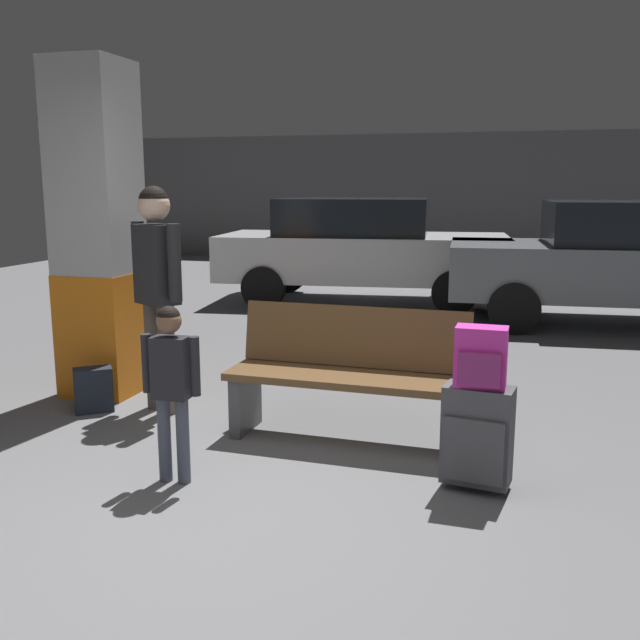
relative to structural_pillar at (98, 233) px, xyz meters
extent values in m
cube|color=slate|center=(1.86, 1.99, -1.37)|extent=(18.00, 18.00, 0.10)
cube|color=#565658|center=(1.86, 10.85, 0.08)|extent=(18.00, 0.12, 2.80)
cube|color=orange|center=(0.00, 0.00, -0.82)|extent=(0.57, 0.57, 1.00)
cube|color=#B2B2B2|center=(0.00, 0.00, 0.51)|extent=(0.56, 0.56, 1.66)
cube|color=brown|center=(2.20, -0.59, -0.88)|extent=(1.61, 0.48, 0.05)
cube|color=brown|center=(2.21, -0.34, -0.65)|extent=(1.60, 0.15, 0.42)
cube|color=#4C4C51|center=(1.48, -0.58, -1.11)|extent=(0.09, 0.40, 0.41)
cube|color=#4C4C51|center=(2.92, -0.61, -1.11)|extent=(0.09, 0.40, 0.41)
cube|color=#4C4C51|center=(3.11, -1.12, -1.00)|extent=(0.40, 0.25, 0.56)
cube|color=#4C4C51|center=(3.09, -1.23, -1.06)|extent=(0.34, 0.07, 0.36)
cube|color=#A5A5AA|center=(3.12, -1.04, -0.73)|extent=(0.14, 0.04, 0.02)
cylinder|color=black|center=(2.96, -1.02, -1.30)|extent=(0.02, 0.05, 0.04)
cylinder|color=black|center=(3.28, -1.06, -1.30)|extent=(0.02, 0.05, 0.04)
cube|color=#D833A5|center=(3.11, -1.12, -0.55)|extent=(0.28, 0.17, 0.34)
cube|color=#8E2B70|center=(3.10, -1.22, -0.60)|extent=(0.23, 0.04, 0.19)
cylinder|color=black|center=(3.11, -1.12, -0.39)|extent=(0.06, 0.03, 0.02)
cylinder|color=#4C5160|center=(1.47, -1.50, -1.07)|extent=(0.08, 0.08, 0.51)
cylinder|color=#4C5160|center=(1.35, -1.51, -1.07)|extent=(0.08, 0.08, 0.51)
cube|color=#232328|center=(1.41, -1.50, -0.64)|extent=(0.21, 0.13, 0.36)
cylinder|color=#232328|center=(1.56, -1.50, -0.62)|extent=(0.06, 0.06, 0.34)
cylinder|color=#232328|center=(1.26, -1.51, -0.62)|extent=(0.06, 0.06, 0.34)
sphere|color=brown|center=(1.41, -1.50, -0.36)|extent=(0.14, 0.14, 0.14)
sphere|color=black|center=(1.41, -1.50, -0.34)|extent=(0.13, 0.13, 0.13)
cylinder|color=white|center=(1.33, -1.40, -0.62)|extent=(0.06, 0.06, 0.10)
cylinder|color=red|center=(1.33, -1.40, -0.54)|extent=(0.01, 0.01, 0.06)
cylinder|color=brown|center=(0.78, -0.38, -0.91)|extent=(0.12, 0.12, 0.83)
cylinder|color=brown|center=(0.61, -0.28, -0.91)|extent=(0.12, 0.12, 0.83)
cube|color=#232326|center=(0.69, -0.33, -0.20)|extent=(0.39, 0.34, 0.59)
cylinder|color=#232326|center=(0.90, -0.45, -0.17)|extent=(0.10, 0.10, 0.56)
cylinder|color=#232326|center=(0.48, -0.21, -0.17)|extent=(0.10, 0.10, 0.56)
sphere|color=beige|center=(0.69, -0.33, 0.24)|extent=(0.24, 0.24, 0.24)
sphere|color=black|center=(0.69, -0.33, 0.27)|extent=(0.22, 0.22, 0.22)
cube|color=#1E232D|center=(0.21, -0.50, -1.15)|extent=(0.32, 0.30, 0.34)
cube|color=#333842|center=(0.15, -0.42, -1.20)|extent=(0.20, 0.16, 0.19)
cylinder|color=black|center=(0.21, -0.50, -0.99)|extent=(0.06, 0.06, 0.02)
cube|color=slate|center=(4.46, 4.25, -0.65)|extent=(4.22, 2.02, 0.64)
cube|color=black|center=(4.61, 4.26, -0.07)|extent=(2.21, 1.70, 0.52)
cylinder|color=black|center=(3.23, 3.35, -1.02)|extent=(0.61, 0.25, 0.60)
cylinder|color=black|center=(3.10, 4.95, -1.02)|extent=(0.61, 0.25, 0.60)
cube|color=silver|center=(1.07, 5.04, -0.65)|extent=(4.27, 2.15, 0.64)
cube|color=black|center=(0.92, 5.02, -0.07)|extent=(2.26, 1.77, 0.52)
cylinder|color=black|center=(2.27, 5.98, -1.02)|extent=(0.62, 0.27, 0.60)
cylinder|color=black|center=(2.45, 4.39, -1.02)|extent=(0.62, 0.27, 0.60)
cylinder|color=black|center=(-0.32, 5.69, -1.02)|extent=(0.62, 0.27, 0.60)
cylinder|color=black|center=(-0.13, 4.10, -1.02)|extent=(0.62, 0.27, 0.60)
camera|label=1|loc=(3.30, -5.01, 0.39)|focal=39.72mm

